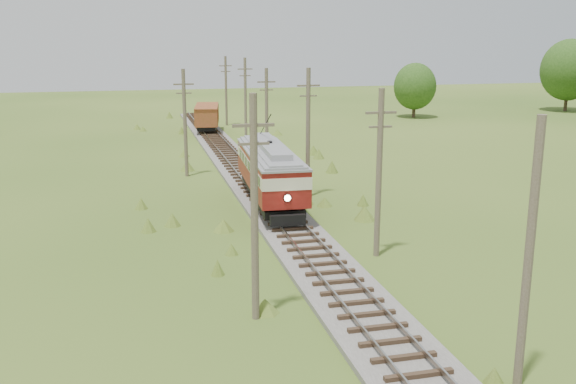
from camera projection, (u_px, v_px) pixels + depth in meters
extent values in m
cube|color=#605B54|center=(255.00, 188.00, 47.49)|extent=(3.60, 96.00, 0.25)
cube|color=#726659|center=(246.00, 184.00, 47.24)|extent=(0.08, 96.00, 0.17)
cube|color=#726659|center=(265.00, 183.00, 47.57)|extent=(0.08, 96.00, 0.17)
cube|color=#2D2116|center=(255.00, 185.00, 47.44)|extent=(2.40, 96.00, 0.16)
cube|color=black|center=(270.00, 193.00, 42.27)|extent=(3.03, 11.37, 0.46)
cube|color=maroon|center=(270.00, 178.00, 42.03)|extent=(3.51, 12.37, 1.12)
cube|color=beige|center=(270.00, 164.00, 41.82)|extent=(3.54, 12.44, 0.71)
cube|color=black|center=(270.00, 164.00, 41.82)|extent=(3.54, 11.89, 0.56)
cube|color=maroon|center=(270.00, 156.00, 41.70)|extent=(3.51, 12.37, 0.31)
cube|color=gray|center=(270.00, 151.00, 41.62)|extent=(3.57, 12.50, 0.39)
cube|color=gray|center=(270.00, 146.00, 41.54)|extent=(1.77, 9.23, 0.41)
sphere|color=#FFF2BF|center=(287.00, 198.00, 36.08)|extent=(0.37, 0.37, 0.37)
cylinder|color=black|center=(265.00, 124.00, 43.02)|extent=(0.32, 4.75, 1.97)
cylinder|color=black|center=(270.00, 212.00, 37.73)|extent=(0.17, 0.82, 0.82)
cylinder|color=black|center=(295.00, 211.00, 38.00)|extent=(0.17, 0.82, 0.82)
cylinder|color=black|center=(250.00, 179.00, 46.57)|extent=(0.17, 0.82, 0.82)
cylinder|color=black|center=(271.00, 178.00, 46.85)|extent=(0.17, 0.82, 0.82)
cube|color=black|center=(207.00, 125.00, 75.61)|extent=(3.08, 7.32, 0.49)
cube|color=brown|center=(207.00, 115.00, 75.32)|extent=(3.70, 8.17, 1.97)
cube|color=brown|center=(207.00, 106.00, 75.08)|extent=(3.77, 8.34, 0.12)
cylinder|color=black|center=(200.00, 127.00, 73.24)|extent=(0.23, 0.80, 0.79)
cylinder|color=black|center=(213.00, 127.00, 73.37)|extent=(0.23, 0.80, 0.79)
cylinder|color=black|center=(202.00, 122.00, 77.82)|extent=(0.23, 0.80, 0.79)
cylinder|color=black|center=(214.00, 122.00, 77.95)|extent=(0.23, 0.80, 0.79)
cone|color=gray|center=(254.00, 146.00, 62.65)|extent=(3.44, 3.44, 1.29)
cone|color=gray|center=(265.00, 150.00, 61.90)|extent=(1.94, 1.94, 0.75)
cylinder|color=brown|center=(529.00, 257.00, 19.82)|extent=(0.30, 0.30, 8.80)
cylinder|color=brown|center=(379.00, 174.00, 32.16)|extent=(0.30, 0.30, 8.60)
cube|color=brown|center=(381.00, 113.00, 31.43)|extent=(1.60, 0.12, 0.12)
cube|color=brown|center=(381.00, 127.00, 31.60)|extent=(1.20, 0.10, 0.10)
cylinder|color=brown|center=(308.00, 134.00, 44.37)|extent=(0.30, 0.30, 9.00)
cube|color=brown|center=(308.00, 86.00, 43.59)|extent=(1.60, 0.12, 0.12)
cube|color=brown|center=(308.00, 96.00, 43.75)|extent=(1.20, 0.10, 0.10)
cylinder|color=brown|center=(267.00, 116.00, 56.66)|extent=(0.30, 0.30, 8.40)
cube|color=brown|center=(266.00, 82.00, 55.96)|extent=(1.60, 0.12, 0.12)
cube|color=brown|center=(266.00, 90.00, 56.12)|extent=(1.20, 0.10, 0.10)
cylinder|color=brown|center=(245.00, 100.00, 68.97)|extent=(0.30, 0.30, 8.90)
cube|color=brown|center=(245.00, 69.00, 68.21)|extent=(1.60, 0.12, 0.12)
cube|color=brown|center=(245.00, 76.00, 68.37)|extent=(1.20, 0.10, 0.10)
cylinder|color=brown|center=(226.00, 91.00, 81.23)|extent=(0.30, 0.30, 8.70)
cube|color=brown|center=(226.00, 66.00, 80.48)|extent=(1.60, 0.12, 0.12)
cube|color=brown|center=(226.00, 71.00, 80.65)|extent=(1.20, 0.10, 0.10)
cylinder|color=brown|center=(254.00, 210.00, 24.72)|extent=(0.30, 0.30, 9.00)
cube|color=brown|center=(253.00, 125.00, 23.94)|extent=(1.60, 0.12, 0.12)
cube|color=brown|center=(254.00, 144.00, 24.11)|extent=(1.20, 0.10, 0.10)
cylinder|color=brown|center=(185.00, 123.00, 51.14)|extent=(0.30, 0.30, 8.60)
cube|color=brown|center=(184.00, 84.00, 50.41)|extent=(1.60, 0.12, 0.12)
cube|color=brown|center=(184.00, 93.00, 50.57)|extent=(1.20, 0.10, 0.10)
cylinder|color=#38281C|center=(566.00, 99.00, 97.77)|extent=(0.50, 0.50, 3.60)
ellipsoid|color=#224514|center=(569.00, 70.00, 96.74)|extent=(8.40, 8.40, 9.24)
cylinder|color=#38281C|center=(414.00, 108.00, 90.02)|extent=(0.50, 0.50, 2.52)
ellipsoid|color=#224514|center=(415.00, 86.00, 89.29)|extent=(5.88, 5.88, 6.47)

